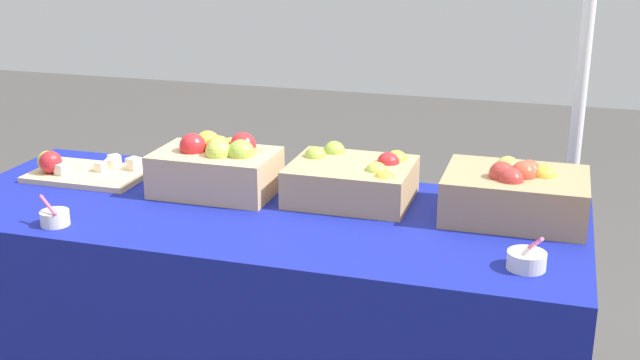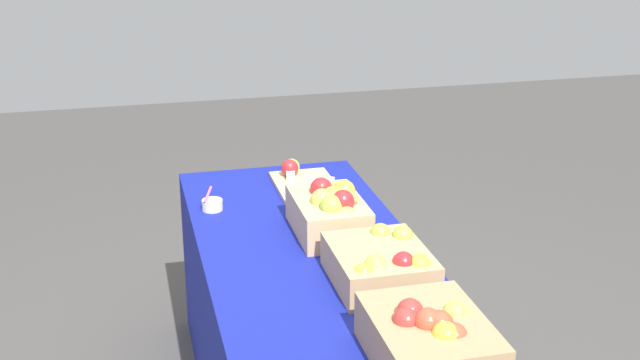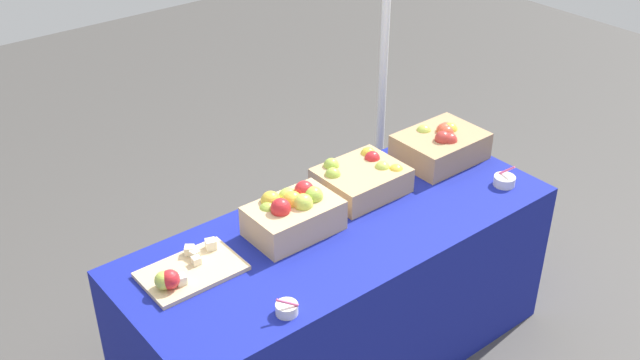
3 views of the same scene
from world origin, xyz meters
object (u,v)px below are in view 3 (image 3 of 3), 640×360
at_px(sample_bowl_mid, 504,181).
at_px(sample_bowl_near, 287,309).
at_px(apple_crate_right, 293,213).
at_px(cutting_board_front, 185,272).
at_px(apple_crate_middle, 362,178).
at_px(tent_pole, 383,71).
at_px(apple_crate_left, 441,145).

bearing_deg(sample_bowl_mid, sample_bowl_near, -176.38).
distance_m(apple_crate_right, sample_bowl_near, 0.52).
bearing_deg(apple_crate_right, cutting_board_front, 179.25).
relative_size(cutting_board_front, sample_bowl_mid, 3.91).
bearing_deg(apple_crate_right, apple_crate_middle, 7.39).
relative_size(apple_crate_right, sample_bowl_near, 4.32).
distance_m(apple_crate_right, tent_pole, 1.24).
bearing_deg(apple_crate_middle, cutting_board_front, -177.01).
bearing_deg(apple_crate_left, cutting_board_front, -178.82).
height_order(apple_crate_middle, tent_pole, tent_pole).
relative_size(apple_crate_left, apple_crate_right, 1.07).
bearing_deg(sample_bowl_mid, tent_pole, 83.38).
relative_size(apple_crate_left, sample_bowl_mid, 4.12).
bearing_deg(sample_bowl_near, apple_crate_left, 19.26).
height_order(apple_crate_right, sample_bowl_near, apple_crate_right).
bearing_deg(apple_crate_right, sample_bowl_near, -129.51).
height_order(apple_crate_right, cutting_board_front, apple_crate_right).
distance_m(apple_crate_left, apple_crate_right, 0.91).
height_order(apple_crate_left, sample_bowl_mid, apple_crate_left).
xyz_separation_m(apple_crate_middle, sample_bowl_near, (-0.75, -0.45, -0.04)).
bearing_deg(tent_pole, sample_bowl_near, -144.00).
xyz_separation_m(apple_crate_middle, cutting_board_front, (-0.92, -0.05, -0.04)).
height_order(apple_crate_middle, sample_bowl_near, apple_crate_middle).
bearing_deg(apple_crate_middle, sample_bowl_mid, -34.48).
bearing_deg(apple_crate_middle, tent_pole, 41.09).
distance_m(cutting_board_front, sample_bowl_near, 0.44).
xyz_separation_m(cutting_board_front, sample_bowl_near, (0.18, -0.40, -0.00)).
xyz_separation_m(apple_crate_left, apple_crate_middle, (-0.48, 0.02, -0.01)).
xyz_separation_m(apple_crate_left, sample_bowl_near, (-1.23, -0.43, -0.05)).
xyz_separation_m(apple_crate_left, apple_crate_right, (-0.91, -0.04, 0.01)).
bearing_deg(tent_pole, sample_bowl_mid, -96.62).
xyz_separation_m(apple_crate_right, sample_bowl_mid, (0.96, -0.31, -0.06)).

